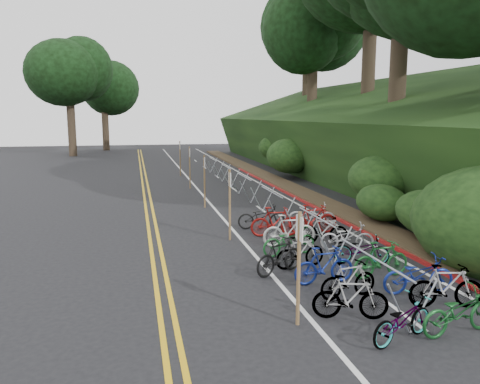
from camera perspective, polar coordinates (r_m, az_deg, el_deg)
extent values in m
plane|color=black|center=(11.78, 0.78, -12.28)|extent=(120.00, 120.00, 0.00)
cube|color=gold|center=(21.11, -11.32, -2.69)|extent=(0.12, 80.00, 0.01)
cube|color=gold|center=(21.11, -10.50, -2.66)|extent=(0.12, 80.00, 0.01)
cube|color=silver|center=(21.40, -2.85, -2.35)|extent=(0.12, 80.00, 0.01)
cube|color=silver|center=(22.48, 7.76, -1.85)|extent=(0.12, 80.00, 0.01)
cube|color=silver|center=(11.21, 19.44, -13.98)|extent=(0.10, 1.60, 0.01)
cube|color=silver|center=(16.29, 8.17, -6.18)|extent=(0.10, 1.60, 0.01)
cube|color=silver|center=(21.85, 2.59, -2.10)|extent=(0.10, 1.60, 0.01)
cube|color=silver|center=(27.59, -0.69, 0.32)|extent=(0.10, 1.60, 0.01)
cube|color=silver|center=(33.42, -2.83, 1.90)|extent=(0.10, 1.60, 0.01)
cube|color=silver|center=(39.30, -4.34, 3.01)|extent=(0.10, 1.60, 0.01)
cube|color=silver|center=(45.22, -5.45, 3.82)|extent=(0.10, 1.60, 0.01)
cube|color=maroon|center=(24.49, 7.23, -0.81)|extent=(0.25, 28.00, 0.10)
cube|color=black|center=(36.42, 13.58, 6.68)|extent=(12.32, 44.00, 9.11)
cube|color=#382819|center=(34.12, 2.64, 2.18)|extent=(1.40, 44.00, 0.16)
ellipsoid|color=#284C19|center=(17.10, 22.44, -2.50)|extent=(2.00, 2.80, 1.60)
ellipsoid|color=#284C19|center=(21.61, 16.69, 1.54)|extent=(2.60, 3.64, 2.08)
ellipsoid|color=#284C19|center=(27.41, 12.80, 4.21)|extent=(2.20, 3.08, 1.76)
ellipsoid|color=#284C19|center=(32.47, 5.98, 4.40)|extent=(3.00, 4.20, 2.40)
ellipsoid|color=#284C19|center=(38.37, 4.11, 5.43)|extent=(2.40, 3.36, 1.92)
ellipsoid|color=#284C19|center=(42.53, 4.25, 6.74)|extent=(2.80, 3.92, 2.24)
ellipsoid|color=#284C19|center=(19.51, 16.90, -1.22)|extent=(1.80, 2.52, 1.44)
ellipsoid|color=#284C19|center=(31.33, 11.03, 6.01)|extent=(3.20, 4.48, 2.56)
cylinder|color=#2D2319|center=(26.46, 18.65, 12.71)|extent=(0.88, 0.88, 7.21)
cylinder|color=#2D2319|center=(34.73, 15.37, 13.91)|extent=(0.94, 0.94, 8.17)
cylinder|color=#2D2319|center=(41.52, 8.78, 11.78)|extent=(0.86, 0.86, 6.73)
ellipsoid|color=black|center=(42.22, 8.99, 20.02)|extent=(8.97, 8.97, 8.53)
cylinder|color=#2D2319|center=(49.93, 8.12, 12.73)|extent=(0.91, 0.91, 7.69)
ellipsoid|color=black|center=(50.85, 8.32, 20.68)|extent=(10.68, 10.68, 10.15)
cylinder|color=#2D2319|center=(53.06, -19.84, 7.51)|extent=(0.83, 0.83, 6.25)
ellipsoid|color=black|center=(53.23, -20.18, 13.63)|extent=(8.55, 8.55, 8.12)
cylinder|color=#2D2319|center=(60.76, -16.08, 7.64)|extent=(0.81, 0.81, 5.77)
ellipsoid|color=black|center=(60.86, -16.30, 12.46)|extent=(7.48, 7.48, 7.10)
cylinder|color=#969BA5|center=(11.28, 15.95, -7.70)|extent=(0.05, 3.36, 0.05)
cylinder|color=#969BA5|center=(10.05, 18.77, -13.34)|extent=(0.56, 0.04, 1.09)
cylinder|color=#969BA5|center=(10.34, 21.49, -12.85)|extent=(0.56, 0.04, 1.09)
cylinder|color=#969BA5|center=(12.67, 11.27, -8.24)|extent=(0.56, 0.04, 1.09)
cylinder|color=#969BA5|center=(12.90, 13.57, -8.00)|extent=(0.56, 0.04, 1.09)
cylinder|color=#969BA5|center=(15.08, 9.27, -2.99)|extent=(0.05, 3.00, 0.05)
cylinder|color=#969BA5|center=(13.86, 10.29, -6.57)|extent=(0.58, 0.04, 1.13)
cylinder|color=#969BA5|center=(14.09, 12.40, -6.39)|extent=(0.58, 0.04, 1.13)
cylinder|color=#969BA5|center=(16.39, 6.48, -4.00)|extent=(0.58, 0.04, 1.13)
cylinder|color=#969BA5|center=(16.58, 8.31, -3.88)|extent=(0.58, 0.04, 1.13)
cylinder|color=#969BA5|center=(19.72, 3.86, 0.02)|extent=(0.05, 3.00, 0.05)
cylinder|color=#969BA5|center=(18.43, 4.24, -2.46)|extent=(0.58, 0.04, 1.13)
cylinder|color=#969BA5|center=(18.60, 5.89, -2.38)|extent=(0.58, 0.04, 1.13)
cylinder|color=#969BA5|center=(21.07, 2.03, -0.94)|extent=(0.58, 0.04, 1.13)
cylinder|color=#969BA5|center=(21.22, 3.49, -0.88)|extent=(0.58, 0.04, 1.13)
cylinder|color=#969BA5|center=(24.50, 0.53, 1.88)|extent=(0.05, 3.00, 0.05)
cylinder|color=#969BA5|center=(23.18, 0.65, 0.01)|extent=(0.58, 0.04, 1.13)
cylinder|color=#969BA5|center=(23.31, 1.99, 0.06)|extent=(0.58, 0.04, 1.13)
cylinder|color=#969BA5|center=(25.88, -0.78, 0.99)|extent=(0.58, 0.04, 1.13)
cylinder|color=#969BA5|center=(26.00, 0.43, 1.03)|extent=(0.58, 0.04, 1.13)
cylinder|color=#969BA5|center=(29.36, -1.70, 3.12)|extent=(0.05, 3.00, 0.05)
cylinder|color=#969BA5|center=(28.01, -1.71, 1.63)|extent=(0.58, 0.04, 1.13)
cylinder|color=#969BA5|center=(28.12, -0.59, 1.67)|extent=(0.58, 0.04, 1.13)
cylinder|color=#969BA5|center=(30.74, -2.71, 2.32)|extent=(0.58, 0.04, 1.13)
cylinder|color=#969BA5|center=(30.84, -1.68, 2.35)|extent=(0.58, 0.04, 1.13)
cylinder|color=#969BA5|center=(34.26, -3.30, 4.01)|extent=(0.05, 3.00, 0.05)
cylinder|color=#969BA5|center=(32.90, -3.37, 2.78)|extent=(0.58, 0.04, 1.13)
cylinder|color=#969BA5|center=(32.99, -2.41, 2.80)|extent=(0.58, 0.04, 1.13)
cylinder|color=#969BA5|center=(35.65, -4.11, 3.28)|extent=(0.58, 0.04, 1.13)
cylinder|color=#969BA5|center=(35.73, -3.22, 3.30)|extent=(0.58, 0.04, 1.13)
cylinder|color=brown|center=(9.83, 7.16, -9.32)|extent=(0.08, 0.08, 2.42)
cube|color=silver|center=(9.59, 7.27, -4.45)|extent=(0.02, 0.40, 0.50)
cylinder|color=brown|center=(16.26, -1.25, -1.61)|extent=(0.08, 0.08, 2.50)
cube|color=silver|center=(16.12, -1.26, 1.53)|extent=(0.02, 0.40, 0.50)
cylinder|color=brown|center=(22.10, -4.34, 1.29)|extent=(0.08, 0.08, 2.50)
cube|color=silver|center=(21.99, -4.37, 3.61)|extent=(0.02, 0.40, 0.50)
cylinder|color=brown|center=(28.00, -6.14, 2.97)|extent=(0.08, 0.08, 2.50)
cube|color=silver|center=(27.92, -6.17, 4.81)|extent=(0.02, 0.40, 0.50)
cylinder|color=brown|center=(33.94, -7.31, 4.06)|extent=(0.08, 0.08, 2.50)
cube|color=silver|center=(33.87, -7.35, 5.58)|extent=(0.02, 0.40, 0.50)
imported|color=black|center=(13.04, 4.85, -7.80)|extent=(1.18, 1.72, 1.01)
imported|color=slate|center=(9.88, 19.16, -14.51)|extent=(1.14, 1.76, 0.87)
imported|color=#144C1E|center=(10.58, 25.15, -13.03)|extent=(0.88, 1.88, 0.95)
imported|color=slate|center=(10.52, 13.31, -12.39)|extent=(0.90, 1.70, 0.98)
imported|color=slate|center=(11.77, 23.85, -10.46)|extent=(0.83, 1.77, 1.03)
imported|color=slate|center=(11.66, 13.08, -10.35)|extent=(0.68, 1.59, 0.93)
imported|color=navy|center=(12.44, 20.91, -9.38)|extent=(0.78, 1.87, 0.96)
imported|color=navy|center=(12.45, 10.23, -8.78)|extent=(0.55, 1.68, 1.00)
imported|color=#144C1E|center=(13.26, 16.82, -7.87)|extent=(0.63, 1.73, 1.02)
imported|color=slate|center=(13.61, 7.35, -7.27)|extent=(0.70, 1.61, 0.93)
imported|color=slate|center=(14.33, 14.58, -6.82)|extent=(1.10, 1.71, 0.85)
imported|color=#144C1E|center=(14.75, 5.97, -5.91)|extent=(0.95, 1.89, 0.95)
imported|color=#9E9EA3|center=(15.59, 12.94, -5.33)|extent=(0.98, 1.82, 0.91)
imported|color=beige|center=(15.74, 6.03, -4.65)|extent=(0.52, 1.83, 1.10)
imported|color=slate|center=(16.18, 10.18, -4.56)|extent=(0.81, 1.71, 0.99)
imported|color=maroon|center=(16.95, 4.32, -3.62)|extent=(0.67, 1.85, 1.09)
imported|color=maroon|center=(17.51, 8.87, -3.28)|extent=(0.65, 1.85, 1.09)
imported|color=black|center=(18.02, 2.64, -3.02)|extent=(0.86, 1.90, 0.96)
imported|color=#9E9EA3|center=(18.51, 8.76, -2.79)|extent=(1.18, 1.95, 0.97)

